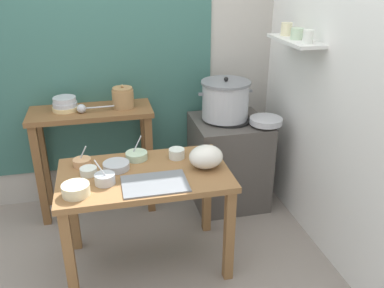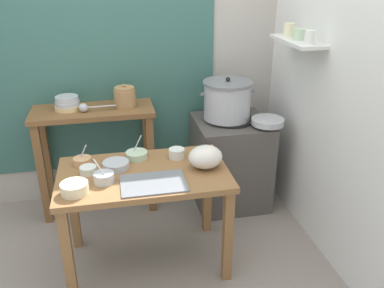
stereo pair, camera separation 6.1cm
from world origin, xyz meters
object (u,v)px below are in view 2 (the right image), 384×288
at_px(clay_pot, 125,97).
at_px(ladle, 85,108).
at_px(prep_bowl_3, 88,170).
at_px(prep_bowl_4, 82,161).
at_px(serving_tray, 153,183).
at_px(prep_bowl_1, 116,165).
at_px(steamer_pot, 227,100).
at_px(stove_block, 230,161).
at_px(prep_bowl_0, 74,188).
at_px(bowl_stack_enamel, 67,103).
at_px(prep_table, 144,187).
at_px(plastic_bag, 205,157).
at_px(prep_bowl_6, 177,153).
at_px(back_shelf_table, 95,135).
at_px(wide_pan, 268,121).
at_px(prep_bowl_2, 104,177).
at_px(prep_bowl_5, 137,155).

distance_m(clay_pot, ladle, 0.32).
relative_size(prep_bowl_3, prep_bowl_4, 0.79).
bearing_deg(serving_tray, prep_bowl_1, 129.87).
distance_m(steamer_pot, prep_bowl_4, 1.27).
bearing_deg(stove_block, ladle, 176.64).
bearing_deg(ladle, prep_bowl_0, -93.03).
height_order(bowl_stack_enamel, ladle, bowl_stack_enamel).
height_order(prep_table, ladle, ladle).
height_order(plastic_bag, prep_bowl_1, plastic_bag).
bearing_deg(prep_bowl_6, prep_bowl_3, -169.43).
bearing_deg(stove_block, clay_pot, 171.38).
bearing_deg(prep_table, prep_bowl_6, 33.39).
xyz_separation_m(serving_tray, prep_bowl_0, (-0.46, -0.02, 0.03)).
distance_m(stove_block, bowl_stack_enamel, 1.43).
bearing_deg(back_shelf_table, prep_bowl_4, -96.60).
bearing_deg(plastic_bag, serving_tray, -157.56).
relative_size(clay_pot, wide_pan, 0.72).
height_order(plastic_bag, prep_bowl_2, prep_bowl_2).
bearing_deg(prep_table, clay_pot, 94.10).
distance_m(ladle, prep_bowl_5, 0.66).
distance_m(prep_table, plastic_bag, 0.45).
height_order(stove_block, prep_bowl_5, prep_bowl_5).
xyz_separation_m(back_shelf_table, prep_bowl_6, (0.57, -0.64, 0.08)).
bearing_deg(prep_bowl_5, ladle, 122.79).
height_order(back_shelf_table, prep_bowl_1, back_shelf_table).
bearing_deg(prep_bowl_2, plastic_bag, 6.08).
bearing_deg(clay_pot, bowl_stack_enamel, 176.46).
relative_size(clay_pot, ladle, 0.66).
height_order(prep_bowl_2, prep_bowl_5, same).
bearing_deg(prep_bowl_5, stove_block, 29.41).
xyz_separation_m(ladle, wide_pan, (1.41, -0.25, -0.13)).
xyz_separation_m(back_shelf_table, serving_tray, (0.36, -0.97, 0.05)).
distance_m(clay_pot, wide_pan, 1.16).
height_order(ladle, prep_bowl_0, ladle).
relative_size(prep_bowl_4, prep_bowl_6, 1.25).
bearing_deg(serving_tray, bowl_stack_enamel, 118.80).
height_order(bowl_stack_enamel, serving_tray, bowl_stack_enamel).
bearing_deg(ladle, clay_pot, 11.10).
xyz_separation_m(stove_block, prep_bowl_0, (-1.22, -0.86, 0.37)).
distance_m(steamer_pot, ladle, 1.13).
bearing_deg(prep_bowl_0, clay_pot, 69.94).
distance_m(steamer_pot, serving_tray, 1.14).
bearing_deg(prep_bowl_4, prep_table, -26.07).
relative_size(prep_bowl_0, prep_bowl_4, 1.19).
relative_size(ladle, prep_bowl_4, 2.09).
distance_m(steamer_pot, prep_bowl_2, 1.29).
relative_size(steamer_pot, prep_bowl_3, 4.18).
distance_m(back_shelf_table, stove_block, 1.16).
bearing_deg(serving_tray, prep_bowl_3, 150.59).
xyz_separation_m(steamer_pot, prep_bowl_1, (-0.93, -0.61, -0.19)).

